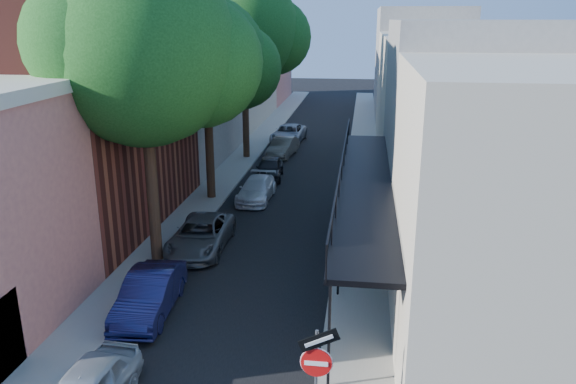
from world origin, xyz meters
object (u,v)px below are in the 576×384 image
(parked_car_d, at_px, (256,189))
(parked_car_f, at_px, (283,147))
(parked_car_e, at_px, (270,168))
(parked_car_c, at_px, (201,235))
(oak_mid, at_px, (215,61))
(parked_car_b, at_px, (150,294))
(parked_car_g, at_px, (289,134))
(oak_far, at_px, (251,31))
(oak_near, at_px, (157,53))
(sign_post, at_px, (317,367))

(parked_car_d, relative_size, parked_car_f, 1.01)
(parked_car_d, xyz_separation_m, parked_car_e, (-0.00, 4.12, 0.05))
(parked_car_f, bearing_deg, parked_car_c, -86.42)
(oak_mid, distance_m, parked_car_f, 11.71)
(parked_car_d, height_order, parked_car_e, parked_car_e)
(oak_mid, distance_m, parked_car_b, 13.70)
(parked_car_b, xyz_separation_m, parked_car_d, (1.18, 12.01, -0.10))
(parked_car_f, bearing_deg, parked_car_g, 99.91)
(parked_car_b, height_order, parked_car_f, parked_car_b)
(parked_car_b, height_order, parked_car_g, parked_car_b)
(parked_car_b, height_order, parked_car_e, parked_car_b)
(oak_mid, relative_size, oak_far, 0.86)
(oak_near, distance_m, parked_car_e, 14.16)
(parked_car_b, bearing_deg, sign_post, -45.50)
(parked_car_d, height_order, parked_car_f, parked_car_f)
(oak_near, distance_m, parked_car_g, 23.40)
(parked_car_c, bearing_deg, parked_car_b, -92.84)
(oak_far, xyz_separation_m, parked_car_b, (0.75, -21.14, -7.58))
(oak_near, height_order, parked_car_c, oak_near)
(oak_near, distance_m, oak_mid, 8.01)
(sign_post, bearing_deg, parked_car_e, 102.16)
(oak_mid, relative_size, parked_car_d, 2.57)
(oak_near, bearing_deg, parked_car_f, 83.73)
(oak_far, bearing_deg, parked_car_d, -78.06)
(parked_car_e, bearing_deg, sign_post, -82.43)
(oak_mid, bearing_deg, parked_car_d, -2.57)
(sign_post, distance_m, oak_far, 27.80)
(oak_mid, relative_size, parked_car_b, 2.49)
(oak_near, height_order, parked_car_f, oak_near)
(parked_car_f, bearing_deg, oak_mid, -94.61)
(oak_far, bearing_deg, parked_car_e, -68.95)
(parked_car_c, bearing_deg, parked_car_g, 86.83)
(sign_post, xyz_separation_m, oak_mid, (-6.58, 17.26, 5.02))
(parked_car_d, bearing_deg, sign_post, -73.90)
(oak_mid, bearing_deg, parked_car_b, -86.13)
(sign_post, xyz_separation_m, oak_far, (-6.51, 26.30, 6.22))
(oak_far, relative_size, parked_car_c, 2.60)
(parked_car_c, height_order, parked_car_d, parked_car_c)
(oak_mid, height_order, parked_car_e, oak_mid)
(parked_car_c, xyz_separation_m, parked_car_e, (1.01, 10.89, -0.01))
(parked_car_f, bearing_deg, parked_car_d, -82.87)
(oak_near, relative_size, parked_car_f, 2.92)
(parked_car_d, bearing_deg, oak_near, -102.69)
(oak_mid, xyz_separation_m, parked_car_b, (0.82, -12.10, -6.38))
(parked_car_c, relative_size, parked_car_e, 1.24)
(oak_mid, distance_m, parked_car_d, 6.78)
(oak_near, bearing_deg, parked_car_c, 50.18)
(oak_near, xyz_separation_m, parked_car_d, (1.94, 7.88, -7.30))
(parked_car_c, bearing_deg, sign_post, -62.79)
(oak_far, xyz_separation_m, parked_car_c, (0.92, -15.89, -7.62))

